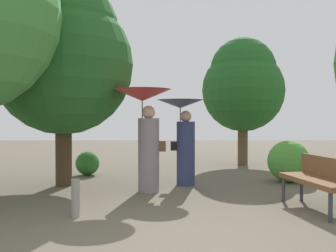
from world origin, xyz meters
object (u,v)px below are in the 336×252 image
at_px(park_bench, 319,178).
at_px(tree_near_left, 63,54).
at_px(path_marker_post, 75,198).
at_px(person_right, 183,131).
at_px(tree_near_right, 243,84).
at_px(person_left, 145,122).

distance_m(park_bench, tree_near_left, 5.57).
xyz_separation_m(park_bench, path_marker_post, (-3.72, -0.38, -0.24)).
bearing_deg(person_right, park_bench, -136.22).
bearing_deg(tree_near_left, tree_near_right, 38.04).
bearing_deg(person_left, tree_near_left, 70.77).
bearing_deg(park_bench, person_left, -128.91).
xyz_separation_m(park_bench, tree_near_left, (-4.58, 2.19, 2.28)).
relative_size(person_right, path_marker_post, 3.33).
relative_size(person_right, tree_near_right, 0.47).
bearing_deg(tree_near_right, person_left, -123.15).
relative_size(person_right, tree_near_left, 0.41).
bearing_deg(person_right, tree_near_right, -27.95).
distance_m(park_bench, tree_near_right, 6.07).
xyz_separation_m(person_left, path_marker_post, (-0.92, -1.90, -1.09)).
height_order(person_left, tree_near_right, tree_near_right).
distance_m(tree_near_left, path_marker_post, 3.70).
bearing_deg(tree_near_left, person_right, 0.88).
height_order(park_bench, tree_near_left, tree_near_left).
relative_size(person_left, tree_near_right, 0.52).
distance_m(tree_near_right, path_marker_post, 7.48).
xyz_separation_m(person_left, tree_near_right, (2.76, 4.23, 1.11)).
xyz_separation_m(tree_near_right, path_marker_post, (-3.68, -6.13, -2.20)).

